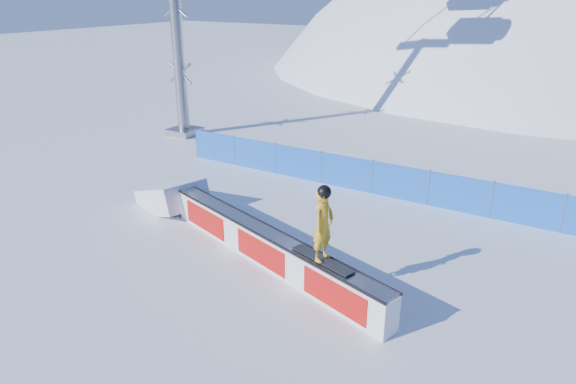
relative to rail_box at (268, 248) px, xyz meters
The scene contains 6 objects.
ground 3.70m from the rail_box, 25.74° to the left, with size 160.00×160.00×0.00m, color white.
snow_hill 47.46m from the rail_box, 85.66° to the left, with size 64.00×64.00×64.00m.
safety_fence 6.93m from the rail_box, 61.52° to the left, with size 22.05×0.05×1.30m.
rail_box is the anchor object (origin of this frame).
snow_ramp 5.06m from the rail_box, 162.50° to the left, with size 2.30×1.53×0.86m, color white, non-canonical shape.
snowboarder 2.42m from the rail_box, 17.50° to the right, with size 1.77×0.83×1.83m.
Camera 1 is at (3.29, -11.37, 6.73)m, focal length 32.00 mm.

